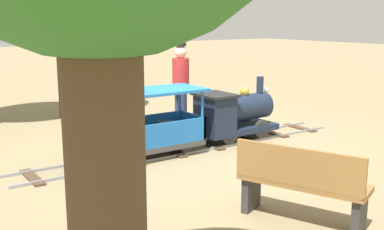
{
  "coord_description": "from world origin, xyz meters",
  "views": [
    {
      "loc": [
        6.0,
        -4.04,
        2.05
      ],
      "look_at": [
        0.0,
        0.08,
        0.55
      ],
      "focal_mm": 44.26,
      "sensor_mm": 36.0,
      "label": 1
    }
  ],
  "objects_px": {
    "locomotive": "(233,113)",
    "conductor_person": "(181,80)",
    "passenger_car": "(140,131)",
    "park_bench": "(301,184)"
  },
  "relations": [
    {
      "from": "locomotive",
      "to": "conductor_person",
      "type": "distance_m",
      "value": 1.18
    },
    {
      "from": "passenger_car",
      "to": "conductor_person",
      "type": "relative_size",
      "value": 1.23
    },
    {
      "from": "locomotive",
      "to": "park_bench",
      "type": "xyz_separation_m",
      "value": [
        2.91,
        -1.51,
        -0.07
      ]
    },
    {
      "from": "park_bench",
      "to": "conductor_person",
      "type": "bearing_deg",
      "value": 163.98
    },
    {
      "from": "conductor_person",
      "to": "park_bench",
      "type": "relative_size",
      "value": 1.2
    },
    {
      "from": "locomotive",
      "to": "passenger_car",
      "type": "xyz_separation_m",
      "value": [
        0.0,
        -1.76,
        -0.06
      ]
    },
    {
      "from": "locomotive",
      "to": "passenger_car",
      "type": "bearing_deg",
      "value": -90.0
    },
    {
      "from": "passenger_car",
      "to": "locomotive",
      "type": "bearing_deg",
      "value": 90.0
    },
    {
      "from": "locomotive",
      "to": "park_bench",
      "type": "height_order",
      "value": "locomotive"
    },
    {
      "from": "conductor_person",
      "to": "passenger_car",
      "type": "bearing_deg",
      "value": -53.66
    }
  ]
}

